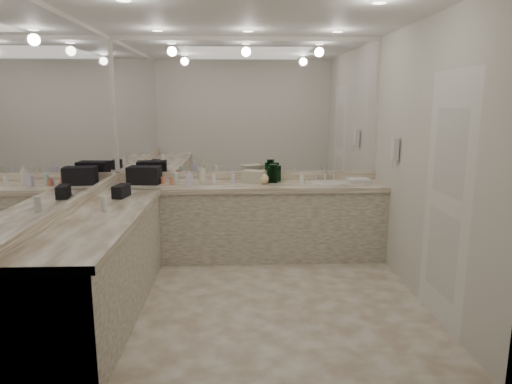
{
  "coord_description": "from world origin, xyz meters",
  "views": [
    {
      "loc": [
        -0.13,
        -4.09,
        1.85
      ],
      "look_at": [
        0.06,
        0.4,
        0.96
      ],
      "focal_mm": 32.0,
      "sensor_mm": 36.0,
      "label": 1
    }
  ],
  "objects_px": {
    "sink": "(328,183)",
    "wall_phone": "(395,149)",
    "cream_cosmetic_case": "(254,177)",
    "soap_bottle_b": "(189,177)",
    "soap_bottle_a": "(202,173)",
    "hand_towel": "(358,180)",
    "soap_bottle_c": "(263,177)",
    "black_toiletry_bag": "(144,175)"
  },
  "relations": [
    {
      "from": "sink",
      "to": "wall_phone",
      "type": "relative_size",
      "value": 1.83
    },
    {
      "from": "cream_cosmetic_case",
      "to": "soap_bottle_b",
      "type": "bearing_deg",
      "value": -146.33
    },
    {
      "from": "wall_phone",
      "to": "sink",
      "type": "bearing_deg",
      "value": 140.43
    },
    {
      "from": "wall_phone",
      "to": "soap_bottle_a",
      "type": "bearing_deg",
      "value": 164.08
    },
    {
      "from": "sink",
      "to": "cream_cosmetic_case",
      "type": "bearing_deg",
      "value": 177.05
    },
    {
      "from": "wall_phone",
      "to": "soap_bottle_b",
      "type": "xyz_separation_m",
      "value": [
        -2.24,
        0.42,
        -0.36
      ]
    },
    {
      "from": "wall_phone",
      "to": "hand_towel",
      "type": "bearing_deg",
      "value": 112.73
    },
    {
      "from": "cream_cosmetic_case",
      "to": "hand_towel",
      "type": "distance_m",
      "value": 1.26
    },
    {
      "from": "wall_phone",
      "to": "soap_bottle_c",
      "type": "distance_m",
      "value": 1.5
    },
    {
      "from": "hand_towel",
      "to": "soap_bottle_a",
      "type": "height_order",
      "value": "soap_bottle_a"
    },
    {
      "from": "wall_phone",
      "to": "cream_cosmetic_case",
      "type": "relative_size",
      "value": 0.92
    },
    {
      "from": "wall_phone",
      "to": "cream_cosmetic_case",
      "type": "xyz_separation_m",
      "value": [
        -1.49,
        0.55,
        -0.38
      ]
    },
    {
      "from": "soap_bottle_b",
      "to": "black_toiletry_bag",
      "type": "bearing_deg",
      "value": 167.57
    },
    {
      "from": "sink",
      "to": "wall_phone",
      "type": "height_order",
      "value": "wall_phone"
    },
    {
      "from": "cream_cosmetic_case",
      "to": "soap_bottle_a",
      "type": "bearing_deg",
      "value": -160.49
    },
    {
      "from": "black_toiletry_bag",
      "to": "cream_cosmetic_case",
      "type": "bearing_deg",
      "value": 0.11
    },
    {
      "from": "sink",
      "to": "black_toiletry_bag",
      "type": "relative_size",
      "value": 1.2
    },
    {
      "from": "cream_cosmetic_case",
      "to": "sink",
      "type": "bearing_deg",
      "value": 21.57
    },
    {
      "from": "sink",
      "to": "cream_cosmetic_case",
      "type": "height_order",
      "value": "cream_cosmetic_case"
    },
    {
      "from": "hand_towel",
      "to": "wall_phone",
      "type": "bearing_deg",
      "value": -67.27
    },
    {
      "from": "soap_bottle_a",
      "to": "soap_bottle_c",
      "type": "distance_m",
      "value": 0.73
    },
    {
      "from": "soap_bottle_a",
      "to": "soap_bottle_c",
      "type": "height_order",
      "value": "soap_bottle_a"
    },
    {
      "from": "cream_cosmetic_case",
      "to": "hand_towel",
      "type": "relative_size",
      "value": 1.0
    },
    {
      "from": "wall_phone",
      "to": "black_toiletry_bag",
      "type": "xyz_separation_m",
      "value": [
        -2.77,
        0.54,
        -0.35
      ]
    },
    {
      "from": "black_toiletry_bag",
      "to": "soap_bottle_a",
      "type": "height_order",
      "value": "soap_bottle_a"
    },
    {
      "from": "soap_bottle_b",
      "to": "wall_phone",
      "type": "bearing_deg",
      "value": -10.76
    },
    {
      "from": "wall_phone",
      "to": "soap_bottle_c",
      "type": "bearing_deg",
      "value": 160.95
    },
    {
      "from": "cream_cosmetic_case",
      "to": "soap_bottle_a",
      "type": "xyz_separation_m",
      "value": [
        -0.62,
        0.05,
        0.04
      ]
    },
    {
      "from": "sink",
      "to": "soap_bottle_b",
      "type": "relative_size",
      "value": 2.38
    },
    {
      "from": "hand_towel",
      "to": "soap_bottle_b",
      "type": "height_order",
      "value": "soap_bottle_b"
    },
    {
      "from": "soap_bottle_a",
      "to": "cream_cosmetic_case",
      "type": "bearing_deg",
      "value": -5.0
    },
    {
      "from": "wall_phone",
      "to": "soap_bottle_a",
      "type": "height_order",
      "value": "wall_phone"
    },
    {
      "from": "hand_towel",
      "to": "cream_cosmetic_case",
      "type": "bearing_deg",
      "value": -179.81
    },
    {
      "from": "black_toiletry_bag",
      "to": "hand_towel",
      "type": "xyz_separation_m",
      "value": [
        2.54,
        0.01,
        -0.08
      ]
    },
    {
      "from": "black_toiletry_bag",
      "to": "cream_cosmetic_case",
      "type": "distance_m",
      "value": 1.29
    },
    {
      "from": "black_toiletry_bag",
      "to": "soap_bottle_b",
      "type": "bearing_deg",
      "value": -12.43
    },
    {
      "from": "wall_phone",
      "to": "hand_towel",
      "type": "height_order",
      "value": "wall_phone"
    },
    {
      "from": "hand_towel",
      "to": "soap_bottle_a",
      "type": "bearing_deg",
      "value": 178.48
    },
    {
      "from": "sink",
      "to": "soap_bottle_b",
      "type": "distance_m",
      "value": 1.63
    },
    {
      "from": "soap_bottle_a",
      "to": "soap_bottle_b",
      "type": "bearing_deg",
      "value": -127.43
    },
    {
      "from": "sink",
      "to": "wall_phone",
      "type": "xyz_separation_m",
      "value": [
        0.61,
        -0.5,
        0.46
      ]
    },
    {
      "from": "sink",
      "to": "hand_towel",
      "type": "height_order",
      "value": "hand_towel"
    }
  ]
}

